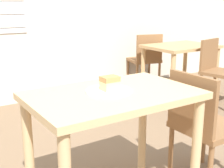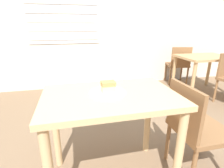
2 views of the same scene
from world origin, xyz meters
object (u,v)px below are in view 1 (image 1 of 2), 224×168
(dining_table_near, at_px, (113,114))
(cake_slice, at_px, (110,83))
(chair_near_window, at_px, (203,123))
(chair_far_corner, at_px, (217,69))
(chair_far_opposite, at_px, (145,58))
(plate, at_px, (109,91))
(dining_table_far, at_px, (180,53))

(dining_table_near, relative_size, cake_slice, 9.79)
(chair_near_window, xyz_separation_m, chair_far_corner, (1.58, 1.14, 0.00))
(chair_far_corner, height_order, chair_far_opposite, same)
(plate, bearing_deg, cake_slice, -55.84)
(dining_table_near, distance_m, chair_near_window, 0.72)
(dining_table_near, bearing_deg, plate, 129.50)
(plate, distance_m, cake_slice, 0.05)
(plate, bearing_deg, chair_far_opposite, 46.62)
(dining_table_near, relative_size, chair_far_corner, 1.18)
(dining_table_far, relative_size, chair_near_window, 1.12)
(chair_far_opposite, distance_m, cake_slice, 2.97)
(dining_table_near, bearing_deg, chair_far_opposite, 47.15)
(chair_near_window, relative_size, chair_far_corner, 1.00)
(chair_near_window, xyz_separation_m, chair_far_opposite, (1.31, 2.25, 0.00))
(dining_table_near, bearing_deg, cake_slice, 131.18)
(chair_far_corner, xyz_separation_m, chair_far_opposite, (-0.27, 1.11, 0.00))
(chair_near_window, bearing_deg, dining_table_far, -40.96)
(dining_table_near, bearing_deg, chair_far_corner, 24.87)
(dining_table_near, height_order, chair_far_opposite, chair_far_opposite)
(chair_near_window, xyz_separation_m, plate, (-0.71, 0.11, 0.32))
(dining_table_near, xyz_separation_m, chair_near_window, (0.69, -0.09, -0.18))
(chair_far_corner, relative_size, cake_slice, 8.27)
(chair_near_window, distance_m, chair_far_corner, 1.95)
(dining_table_near, bearing_deg, chair_near_window, -7.28)
(dining_table_far, height_order, chair_far_corner, chair_far_corner)
(dining_table_far, distance_m, chair_far_corner, 0.58)
(dining_table_near, distance_m, chair_far_corner, 2.51)
(chair_far_opposite, height_order, cake_slice, cake_slice)
(chair_far_opposite, bearing_deg, cake_slice, 61.58)
(chair_near_window, bearing_deg, dining_table_near, 82.72)
(cake_slice, bearing_deg, chair_near_window, -8.40)
(chair_far_opposite, bearing_deg, plate, 61.46)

